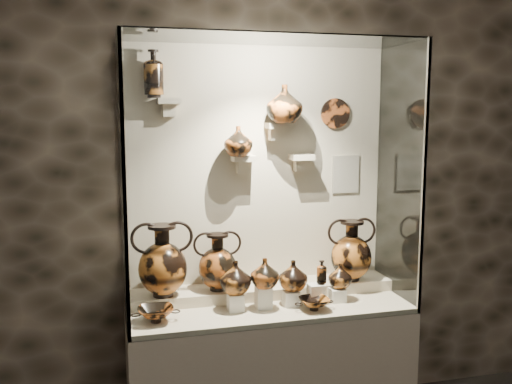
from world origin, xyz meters
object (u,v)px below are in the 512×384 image
(amphora_mid, at_px, (218,262))
(lekythos_tall, at_px, (153,71))
(kylix_left, at_px, (156,313))
(ovoid_vase_a, at_px, (238,141))
(kylix_right, at_px, (314,303))
(jug_c, at_px, (293,275))
(amphora_right, at_px, (351,250))
(jug_a, at_px, (235,277))
(jug_b, at_px, (265,273))
(jug_e, at_px, (340,276))
(amphora_left, at_px, (163,260))
(lekythos_small, at_px, (321,271))
(ovoid_vase_b, at_px, (284,104))

(amphora_mid, bearing_deg, lekythos_tall, 178.25)
(kylix_left, xyz_separation_m, ovoid_vase_a, (0.55, 0.32, 0.93))
(ovoid_vase_a, bearing_deg, kylix_right, -21.04)
(jug_c, bearing_deg, lekythos_tall, 177.12)
(amphora_right, relative_size, kylix_right, 1.75)
(ovoid_vase_a, bearing_deg, lekythos_tall, -159.60)
(amphora_mid, xyz_separation_m, kylix_left, (-0.40, -0.26, -0.20))
(jug_a, relative_size, jug_b, 1.11)
(jug_a, relative_size, jug_e, 1.29)
(lekythos_tall, height_order, ovoid_vase_a, lekythos_tall)
(amphora_left, height_order, kylix_left, amphora_left)
(kylix_left, bearing_deg, jug_c, 8.23)
(lekythos_tall, bearing_deg, jug_e, -35.56)
(jug_e, bearing_deg, jug_a, 166.54)
(lekythos_tall, bearing_deg, kylix_left, -120.15)
(ovoid_vase_a, bearing_deg, amphora_left, -146.53)
(lekythos_small, xyz_separation_m, kylix_right, (-0.09, -0.11, -0.16))
(kylix_right, bearing_deg, jug_a, -174.17)
(amphora_right, height_order, jug_b, amphora_right)
(amphora_right, bearing_deg, amphora_mid, 179.21)
(amphora_right, bearing_deg, lekythos_tall, 175.80)
(amphora_right, height_order, jug_e, amphora_right)
(jug_e, height_order, lekythos_tall, lekythos_tall)
(amphora_mid, height_order, ovoid_vase_b, ovoid_vase_b)
(jug_e, xyz_separation_m, ovoid_vase_a, (-0.58, 0.24, 0.82))
(lekythos_tall, xyz_separation_m, ovoid_vase_a, (0.50, -0.03, -0.41))
(amphora_right, bearing_deg, kylix_right, -140.80)
(jug_b, distance_m, lekythos_small, 0.36)
(ovoid_vase_b, bearing_deg, lekythos_tall, 164.21)
(jug_c, bearing_deg, lekythos_small, 9.69)
(amphora_right, bearing_deg, amphora_left, -178.99)
(lekythos_small, distance_m, lekythos_tall, 1.55)
(jug_a, relative_size, lekythos_tall, 0.63)
(jug_c, relative_size, jug_e, 1.21)
(amphora_right, relative_size, ovoid_vase_b, 1.69)
(lekythos_small, distance_m, ovoid_vase_b, 1.04)
(kylix_left, height_order, ovoid_vase_a, ovoid_vase_a)
(amphora_left, xyz_separation_m, jug_b, (0.58, -0.18, -0.07))
(jug_a, xyz_separation_m, jug_b, (0.17, -0.03, 0.02))
(lekythos_small, height_order, lekythos_tall, lekythos_tall)
(kylix_right, bearing_deg, kylix_left, -161.34)
(amphora_left, bearing_deg, amphora_right, -22.94)
(kylix_right, bearing_deg, amphora_right, 60.38)
(jug_c, xyz_separation_m, jug_e, (0.30, 0.00, -0.03))
(jug_e, xyz_separation_m, kylix_right, (-0.21, -0.13, -0.11))
(jug_a, height_order, jug_e, jug_a)
(amphora_left, relative_size, lekythos_small, 2.62)
(amphora_left, xyz_separation_m, kylix_right, (0.85, -0.28, -0.24))
(jug_b, distance_m, jug_c, 0.19)
(amphora_mid, distance_m, jug_b, 0.32)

